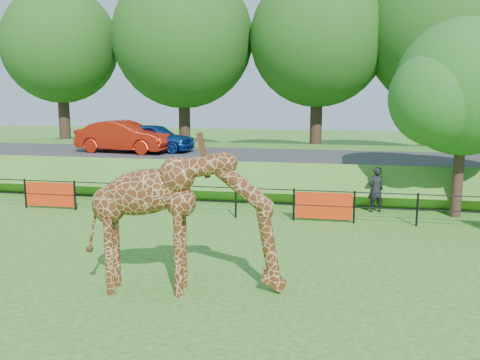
{
  "coord_description": "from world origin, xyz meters",
  "views": [
    {
      "loc": [
        3.53,
        -9.63,
        4.54
      ],
      "look_at": [
        0.85,
        4.33,
        2.0
      ],
      "focal_mm": 40.0,
      "sensor_mm": 36.0,
      "label": 1
    }
  ],
  "objects_px": {
    "giraffe": "(186,223)",
    "tree_east": "(467,92)",
    "car_blue": "(154,137)",
    "visitor": "(376,190)",
    "car_red": "(124,137)"
  },
  "relations": [
    {
      "from": "car_red",
      "to": "car_blue",
      "type": "bearing_deg",
      "value": -56.27
    },
    {
      "from": "giraffe",
      "to": "tree_east",
      "type": "xyz_separation_m",
      "value": [
        7.35,
        8.38,
        2.71
      ]
    },
    {
      "from": "car_red",
      "to": "visitor",
      "type": "xyz_separation_m",
      "value": [
        11.26,
        -3.99,
        -1.33
      ]
    },
    {
      "from": "giraffe",
      "to": "tree_east",
      "type": "distance_m",
      "value": 11.47
    },
    {
      "from": "giraffe",
      "to": "car_blue",
      "type": "distance_m",
      "value": 14.25
    },
    {
      "from": "car_blue",
      "to": "tree_east",
      "type": "xyz_separation_m",
      "value": [
        12.82,
        -4.77,
        2.2
      ]
    },
    {
      "from": "car_red",
      "to": "visitor",
      "type": "relative_size",
      "value": 2.7
    },
    {
      "from": "car_blue",
      "to": "visitor",
      "type": "bearing_deg",
      "value": -107.78
    },
    {
      "from": "car_blue",
      "to": "tree_east",
      "type": "bearing_deg",
      "value": -103.42
    },
    {
      "from": "car_blue",
      "to": "tree_east",
      "type": "height_order",
      "value": "tree_east"
    },
    {
      "from": "car_blue",
      "to": "visitor",
      "type": "xyz_separation_m",
      "value": [
        10.01,
        -4.62,
        -1.26
      ]
    },
    {
      "from": "tree_east",
      "to": "giraffe",
      "type": "bearing_deg",
      "value": -131.27
    },
    {
      "from": "visitor",
      "to": "car_red",
      "type": "bearing_deg",
      "value": -40.56
    },
    {
      "from": "car_blue",
      "to": "tree_east",
      "type": "relative_size",
      "value": 0.57
    },
    {
      "from": "visitor",
      "to": "tree_east",
      "type": "xyz_separation_m",
      "value": [
        2.81,
        -0.15,
        3.46
      ]
    }
  ]
}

